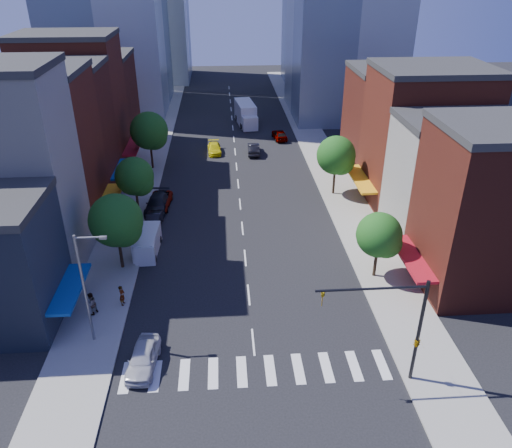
{
  "coord_description": "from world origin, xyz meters",
  "views": [
    {
      "loc": [
        -1.8,
        -28.93,
        25.57
      ],
      "look_at": [
        0.87,
        9.53,
        5.0
      ],
      "focal_mm": 35.0,
      "sensor_mm": 36.0,
      "label": 1
    }
  ],
  "objects_px": {
    "cargo_van_near": "(147,243)",
    "pedestrian_near": "(122,295)",
    "parked_car_rear": "(157,203)",
    "parked_car_third": "(160,201)",
    "cargo_van_far": "(147,245)",
    "traffic_car_oncoming": "(254,149)",
    "pedestrian_far": "(91,304)",
    "parked_car_front": "(143,358)",
    "taxi": "(214,148)",
    "traffic_car_far": "(280,135)",
    "parked_car_second": "(154,221)",
    "box_truck": "(246,114)"
  },
  "relations": [
    {
      "from": "parked_car_front",
      "to": "box_truck",
      "type": "distance_m",
      "value": 58.93
    },
    {
      "from": "traffic_car_oncoming",
      "to": "pedestrian_near",
      "type": "height_order",
      "value": "pedestrian_near"
    },
    {
      "from": "parked_car_front",
      "to": "parked_car_rear",
      "type": "distance_m",
      "value": 25.15
    },
    {
      "from": "taxi",
      "to": "parked_car_third",
      "type": "bearing_deg",
      "value": -111.94
    },
    {
      "from": "parked_car_rear",
      "to": "traffic_car_far",
      "type": "bearing_deg",
      "value": 59.88
    },
    {
      "from": "traffic_car_far",
      "to": "parked_car_front",
      "type": "bearing_deg",
      "value": 66.77
    },
    {
      "from": "box_truck",
      "to": "pedestrian_near",
      "type": "height_order",
      "value": "box_truck"
    },
    {
      "from": "traffic_car_oncoming",
      "to": "traffic_car_far",
      "type": "distance_m",
      "value": 7.83
    },
    {
      "from": "cargo_van_near",
      "to": "traffic_car_far",
      "type": "xyz_separation_m",
      "value": [
        16.77,
        33.64,
        -0.27
      ]
    },
    {
      "from": "taxi",
      "to": "cargo_van_near",
      "type": "bearing_deg",
      "value": -105.59
    },
    {
      "from": "parked_car_rear",
      "to": "cargo_van_far",
      "type": "relative_size",
      "value": 1.19
    },
    {
      "from": "parked_car_rear",
      "to": "taxi",
      "type": "xyz_separation_m",
      "value": [
        6.42,
        18.71,
        -0.15
      ]
    },
    {
      "from": "cargo_van_near",
      "to": "traffic_car_oncoming",
      "type": "relative_size",
      "value": 1.08
    },
    {
      "from": "box_truck",
      "to": "parked_car_second",
      "type": "bearing_deg",
      "value": -114.76
    },
    {
      "from": "traffic_car_oncoming",
      "to": "parked_car_second",
      "type": "bearing_deg",
      "value": 62.57
    },
    {
      "from": "parked_car_second",
      "to": "traffic_car_far",
      "type": "relative_size",
      "value": 0.91
    },
    {
      "from": "pedestrian_far",
      "to": "box_truck",
      "type": "bearing_deg",
      "value": -165.34
    },
    {
      "from": "parked_car_third",
      "to": "pedestrian_far",
      "type": "xyz_separation_m",
      "value": [
        -3.44,
        -19.83,
        0.42
      ]
    },
    {
      "from": "cargo_van_far",
      "to": "pedestrian_far",
      "type": "height_order",
      "value": "pedestrian_far"
    },
    {
      "from": "cargo_van_near",
      "to": "pedestrian_far",
      "type": "relative_size",
      "value": 2.59
    },
    {
      "from": "parked_car_third",
      "to": "pedestrian_near",
      "type": "xyz_separation_m",
      "value": [
        -1.19,
        -18.72,
        0.33
      ]
    },
    {
      "from": "cargo_van_near",
      "to": "pedestrian_near",
      "type": "height_order",
      "value": "cargo_van_near"
    },
    {
      "from": "box_truck",
      "to": "pedestrian_near",
      "type": "distance_m",
      "value": 52.43
    },
    {
      "from": "taxi",
      "to": "traffic_car_oncoming",
      "type": "xyz_separation_m",
      "value": [
        5.77,
        -0.81,
        0.1
      ]
    },
    {
      "from": "traffic_car_far",
      "to": "pedestrian_far",
      "type": "relative_size",
      "value": 2.36
    },
    {
      "from": "traffic_car_far",
      "to": "box_truck",
      "type": "relative_size",
      "value": 0.5
    },
    {
      "from": "parked_car_rear",
      "to": "cargo_van_near",
      "type": "xyz_separation_m",
      "value": [
        0.0,
        -9.37,
        0.23
      ]
    },
    {
      "from": "taxi",
      "to": "parked_car_rear",
      "type": "bearing_deg",
      "value": -111.65
    },
    {
      "from": "parked_car_front",
      "to": "taxi",
      "type": "height_order",
      "value": "parked_car_front"
    },
    {
      "from": "parked_car_second",
      "to": "parked_car_third",
      "type": "xyz_separation_m",
      "value": [
        0.19,
        4.84,
        0.02
      ]
    },
    {
      "from": "parked_car_rear",
      "to": "taxi",
      "type": "bearing_deg",
      "value": 75.57
    },
    {
      "from": "cargo_van_far",
      "to": "pedestrian_far",
      "type": "bearing_deg",
      "value": -110.99
    },
    {
      "from": "traffic_car_far",
      "to": "pedestrian_near",
      "type": "bearing_deg",
      "value": 60.97
    },
    {
      "from": "parked_car_rear",
      "to": "pedestrian_far",
      "type": "xyz_separation_m",
      "value": [
        -3.25,
        -19.0,
        0.31
      ]
    },
    {
      "from": "cargo_van_far",
      "to": "traffic_car_far",
      "type": "height_order",
      "value": "cargo_van_far"
    },
    {
      "from": "cargo_van_far",
      "to": "parked_car_front",
      "type": "bearing_deg",
      "value": -85.64
    },
    {
      "from": "traffic_car_far",
      "to": "cargo_van_far",
      "type": "bearing_deg",
      "value": 57.58
    },
    {
      "from": "traffic_car_oncoming",
      "to": "traffic_car_far",
      "type": "xyz_separation_m",
      "value": [
        4.57,
        6.36,
        0.01
      ]
    },
    {
      "from": "cargo_van_far",
      "to": "traffic_car_oncoming",
      "type": "xyz_separation_m",
      "value": [
        12.2,
        27.63,
        -0.21
      ]
    },
    {
      "from": "taxi",
      "to": "parked_car_second",
      "type": "bearing_deg",
      "value": -108.5
    },
    {
      "from": "traffic_car_far",
      "to": "parked_car_second",
      "type": "bearing_deg",
      "value": 53.15
    },
    {
      "from": "pedestrian_far",
      "to": "pedestrian_near",
      "type": "bearing_deg",
      "value": 147.19
    },
    {
      "from": "pedestrian_near",
      "to": "pedestrian_far",
      "type": "relative_size",
      "value": 0.91
    },
    {
      "from": "parked_car_third",
      "to": "cargo_van_far",
      "type": "height_order",
      "value": "cargo_van_far"
    },
    {
      "from": "parked_car_third",
      "to": "parked_car_rear",
      "type": "relative_size",
      "value": 0.91
    },
    {
      "from": "traffic_car_far",
      "to": "pedestrian_near",
      "type": "distance_m",
      "value": 45.74
    },
    {
      "from": "parked_car_front",
      "to": "cargo_van_far",
      "type": "bearing_deg",
      "value": 101.73
    },
    {
      "from": "parked_car_third",
      "to": "pedestrian_near",
      "type": "distance_m",
      "value": 18.76
    },
    {
      "from": "parked_car_rear",
      "to": "pedestrian_near",
      "type": "bearing_deg",
      "value": -88.68
    },
    {
      "from": "parked_car_rear",
      "to": "pedestrian_near",
      "type": "distance_m",
      "value": 17.91
    }
  ]
}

